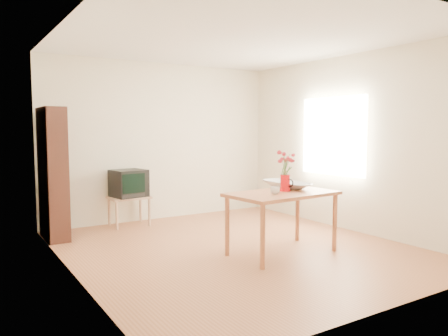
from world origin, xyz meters
TOP-DOWN VIEW (x-y plane):
  - room at (0.03, 0.00)m, footprint 4.50×4.50m
  - table at (0.34, -0.48)m, footprint 1.37×0.85m
  - tv_stand at (-0.70, 1.97)m, footprint 0.60×0.45m
  - bookshelf at (-1.85, 1.75)m, footprint 0.28×0.70m
  - pitcher at (0.43, -0.42)m, footprint 0.14×0.21m
  - flowers at (0.43, -0.42)m, footprint 0.23×0.23m
  - mug at (0.16, -0.56)m, footprint 0.16×0.16m
  - bowl at (0.64, -0.20)m, footprint 0.52×0.52m
  - teacup_a at (0.60, -0.20)m, footprint 0.09×0.09m
  - teacup_b at (0.69, -0.18)m, footprint 0.08×0.08m
  - television at (-0.70, 1.98)m, footprint 0.55×0.52m

SIDE VIEW (x-z plane):
  - tv_stand at x=-0.70m, z-range 0.16..0.62m
  - table at x=0.34m, z-range 0.29..1.04m
  - television at x=-0.70m, z-range 0.46..0.88m
  - mug at x=0.16m, z-range 0.75..0.84m
  - bookshelf at x=-1.85m, z-range -0.06..1.74m
  - pitcher at x=0.43m, z-range 0.74..0.94m
  - teacup_a at x=0.60m, z-range 0.91..0.97m
  - teacup_b at x=0.69m, z-range 0.91..0.98m
  - bowl at x=0.64m, z-range 0.75..1.24m
  - flowers at x=0.43m, z-range 0.94..1.27m
  - room at x=0.03m, z-range -0.95..3.55m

